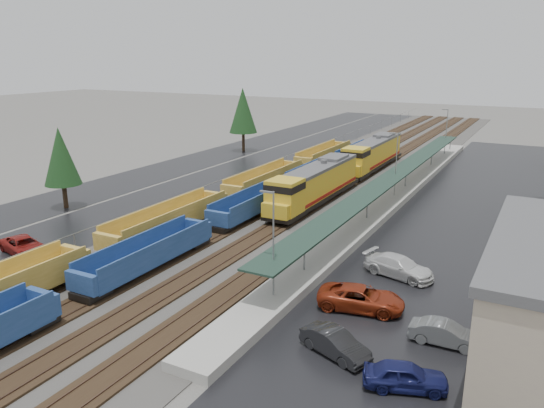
% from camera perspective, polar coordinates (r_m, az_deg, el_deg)
% --- Properties ---
extents(ballast_strip, '(20.00, 160.00, 0.08)m').
position_cam_1_polar(ballast_strip, '(75.45, 8.05, 3.05)').
color(ballast_strip, '#302D2B').
rests_on(ballast_strip, ground).
extents(trackbed, '(14.60, 160.00, 0.22)m').
position_cam_1_polar(trackbed, '(75.43, 8.05, 3.14)').
color(trackbed, black).
rests_on(trackbed, ground).
extents(west_parking_lot, '(10.00, 160.00, 0.02)m').
position_cam_1_polar(west_parking_lot, '(81.66, -1.89, 4.15)').
color(west_parking_lot, black).
rests_on(west_parking_lot, ground).
extents(west_road, '(9.00, 160.00, 0.02)m').
position_cam_1_polar(west_road, '(87.00, -7.62, 4.75)').
color(west_road, black).
rests_on(west_road, ground).
extents(east_commuter_lot, '(16.00, 100.00, 0.02)m').
position_cam_1_polar(east_commuter_lot, '(61.81, 21.46, -0.80)').
color(east_commuter_lot, black).
rests_on(east_commuter_lot, ground).
extents(station_platform, '(3.00, 80.00, 8.00)m').
position_cam_1_polar(station_platform, '(63.26, 13.00, 0.95)').
color(station_platform, '#9E9B93').
rests_on(station_platform, ground).
extents(chainlink_fence, '(0.08, 160.04, 2.02)m').
position_cam_1_polar(chainlink_fence, '(77.43, 1.07, 4.72)').
color(chainlink_fence, gray).
rests_on(chainlink_fence, ground).
extents(tree_west_near, '(3.96, 3.96, 9.00)m').
position_cam_1_polar(tree_west_near, '(62.17, -21.78, 4.78)').
color(tree_west_near, '#332316').
rests_on(tree_west_near, ground).
extents(tree_west_far, '(4.84, 4.84, 11.00)m').
position_cam_1_polar(tree_west_far, '(93.13, -3.14, 10.02)').
color(tree_west_far, '#332316').
rests_on(tree_west_far, ground).
extents(locomotive_lead, '(3.11, 20.49, 4.64)m').
position_cam_1_polar(locomotive_lead, '(59.50, 4.51, 2.10)').
color(locomotive_lead, black).
rests_on(locomotive_lead, ground).
extents(locomotive_trail, '(3.11, 20.49, 4.64)m').
position_cam_1_polar(locomotive_trail, '(78.79, 10.70, 5.27)').
color(locomotive_trail, black).
rests_on(locomotive_trail, ground).
extents(well_string_yellow, '(2.86, 92.20, 2.54)m').
position_cam_1_polar(well_string_yellow, '(50.93, -11.03, -1.94)').
color(well_string_yellow, '#AD8A30').
rests_on(well_string_yellow, ground).
extents(well_string_blue, '(2.68, 96.72, 2.38)m').
position_cam_1_polar(well_string_blue, '(49.14, -6.90, -2.50)').
color(well_string_blue, navy).
rests_on(well_string_blue, ground).
extents(parked_car_west_c, '(3.76, 5.76, 1.47)m').
position_cam_1_polar(parked_car_west_c, '(50.11, -25.13, -4.11)').
color(parked_car_west_c, maroon).
rests_on(parked_car_west_c, ground).
extents(parked_car_east_a, '(3.05, 4.66, 1.45)m').
position_cam_1_polar(parked_car_east_a, '(31.28, 6.79, -14.66)').
color(parked_car_east_a, black).
rests_on(parked_car_east_a, ground).
extents(parked_car_east_b, '(3.64, 6.14, 1.60)m').
position_cam_1_polar(parked_car_east_b, '(36.46, 9.55, -9.98)').
color(parked_car_east_b, maroon).
rests_on(parked_car_east_b, ground).
extents(parked_car_east_c, '(3.50, 5.89, 1.60)m').
position_cam_1_polar(parked_car_east_c, '(42.11, 13.49, -6.58)').
color(parked_car_east_c, silver).
rests_on(parked_car_east_c, ground).
extents(parked_car_east_d, '(3.05, 4.61, 1.46)m').
position_cam_1_polar(parked_car_east_d, '(29.18, 14.15, -17.52)').
color(parked_car_east_d, '#151950').
rests_on(parked_car_east_d, ground).
extents(parked_car_east_e, '(1.58, 4.23, 1.38)m').
position_cam_1_polar(parked_car_east_e, '(33.64, 18.17, -13.14)').
color(parked_car_east_e, '#5D6062').
rests_on(parked_car_east_e, ground).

